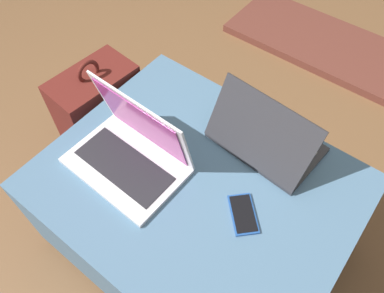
{
  "coord_description": "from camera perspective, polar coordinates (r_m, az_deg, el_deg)",
  "views": [
    {
      "loc": [
        0.36,
        -0.49,
        1.49
      ],
      "look_at": [
        -0.06,
        0.05,
        0.55
      ],
      "focal_mm": 35.0,
      "sensor_mm": 36.0,
      "label": 1
    }
  ],
  "objects": [
    {
      "name": "ground_plane",
      "position": [
        1.61,
        0.58,
        -13.77
      ],
      "size": [
        14.0,
        14.0,
        0.0
      ],
      "primitive_type": "plane",
      "color": "brown"
    },
    {
      "name": "backpack",
      "position": [
        1.7,
        -13.78,
        4.45
      ],
      "size": [
        0.28,
        0.35,
        0.55
      ],
      "rotation": [
        0.0,
        0.0,
        -1.66
      ],
      "color": "#5B1E19",
      "rests_on": "ground_plane"
    },
    {
      "name": "cell_phone",
      "position": [
        1.14,
        7.8,
        -10.16
      ],
      "size": [
        0.14,
        0.14,
        0.01
      ],
      "rotation": [
        0.0,
        0.0,
        0.79
      ],
      "color": "#1E4C9E",
      "rests_on": "ottoman"
    },
    {
      "name": "laptop_near",
      "position": [
        1.2,
        -9.27,
        -0.69
      ],
      "size": [
        0.38,
        0.26,
        0.26
      ],
      "rotation": [
        0.0,
        0.0,
        -0.03
      ],
      "color": "silver",
      "rests_on": "ottoman"
    },
    {
      "name": "fireplace_hearth",
      "position": [
        2.46,
        22.17,
        13.13
      ],
      "size": [
        1.4,
        0.5,
        0.04
      ],
      "color": "brown",
      "rests_on": "ground_plane"
    },
    {
      "name": "ottoman",
      "position": [
        1.39,
        0.66,
        -10.14
      ],
      "size": [
        0.97,
        0.79,
        0.47
      ],
      "color": "#2A3D4E",
      "rests_on": "ground_plane"
    },
    {
      "name": "laptop_far",
      "position": [
        1.25,
        10.95,
        1.2
      ],
      "size": [
        0.37,
        0.26,
        0.22
      ],
      "rotation": [
        0.0,
        0.0,
        3.06
      ],
      "color": "#333338",
      "rests_on": "ottoman"
    }
  ]
}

